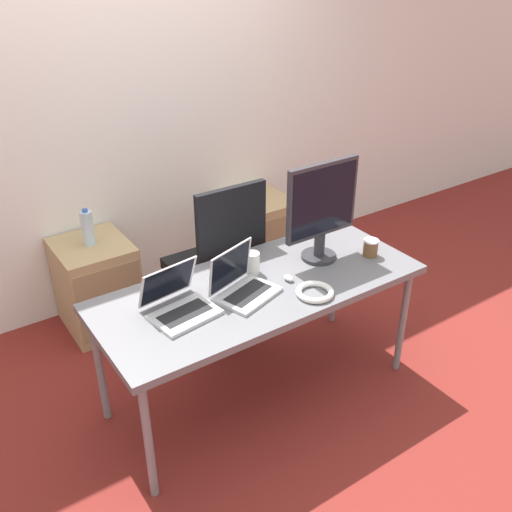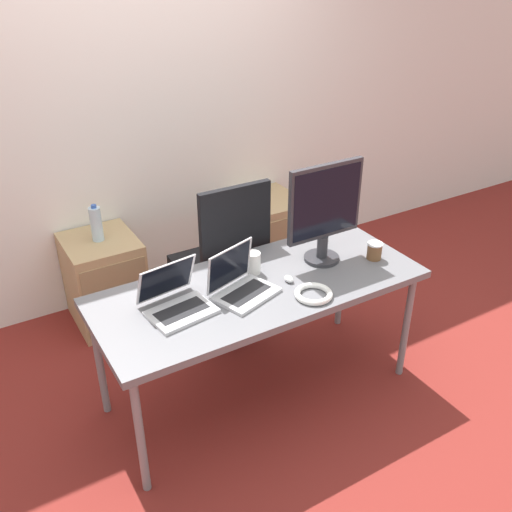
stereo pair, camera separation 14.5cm
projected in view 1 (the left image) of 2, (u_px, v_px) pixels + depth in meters
ground_plane at (259, 390)px, 3.28m from camera, size 14.00×14.00×0.00m
wall_back at (136, 111)px, 3.67m from camera, size 10.00×0.05×2.60m
desk at (260, 292)px, 2.95m from camera, size 1.72×0.71×0.72m
office_chair at (217, 278)px, 3.56m from camera, size 0.56×0.56×1.09m
cabinet_left at (97, 285)px, 3.71m from camera, size 0.45×0.49×0.60m
cabinet_right at (258, 235)px, 4.33m from camera, size 0.45×0.49×0.60m
water_bottle at (88, 228)px, 3.51m from camera, size 0.07×0.07×0.24m
laptop_left at (179, 303)px, 2.69m from camera, size 0.33×0.33×0.22m
laptop_right at (242, 285)px, 2.83m from camera, size 0.36×0.32×0.23m
monitor at (322, 209)px, 3.02m from camera, size 0.45×0.20×0.56m
mouse at (289, 278)px, 2.95m from camera, size 0.04×0.06×0.03m
coffee_cup_white at (252, 263)px, 3.00m from camera, size 0.08×0.08×0.12m
coffee_cup_brown at (371, 248)px, 3.17m from camera, size 0.09×0.09×0.10m
cable_coil at (315, 292)px, 2.83m from camera, size 0.19×0.19×0.03m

